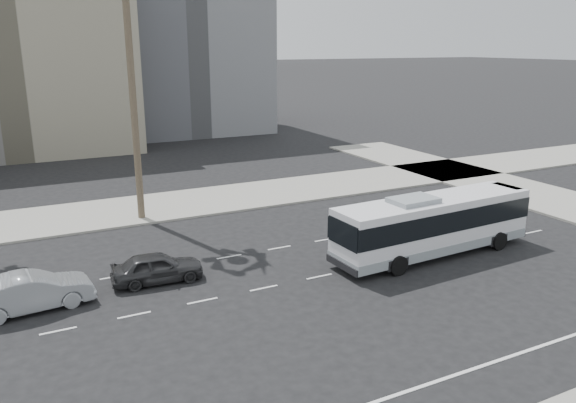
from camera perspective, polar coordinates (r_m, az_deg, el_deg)
ground at (r=27.81m, az=3.21°, el=-7.65°), size 700.00×700.00×0.00m
sidewalk_north at (r=41.18m, az=-7.61°, el=0.18°), size 120.00×7.00×0.15m
midrise_beige_west at (r=67.08m, az=-26.73°, el=12.39°), size 24.00×18.00×18.00m
midrise_gray_center at (r=76.96m, az=-11.58°, el=16.92°), size 20.00×20.00×26.00m
highrise_far at (r=294.58m, az=-11.05°, el=19.18°), size 22.00×22.00×60.00m
city_bus at (r=30.99m, az=14.57°, el=-2.14°), size 11.95×3.24×3.40m
car_a at (r=27.67m, az=-13.16°, el=-6.54°), size 2.06×4.43×1.47m
car_b at (r=26.59m, az=-24.57°, el=-8.37°), size 2.20×5.10×1.63m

